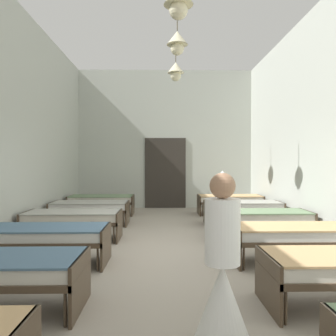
{
  "coord_description": "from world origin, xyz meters",
  "views": [
    {
      "loc": [
        -0.14,
        -5.95,
        1.55
      ],
      "look_at": [
        0.0,
        0.99,
        1.44
      ],
      "focal_mm": 35.83,
      "sensor_mm": 36.0,
      "label": 1
    }
  ],
  "objects_px": {
    "bed_right_row_3": "(262,217)",
    "bed_right_row_5": "(230,200)",
    "bed_left_row_3": "(73,218)",
    "bed_right_row_4": "(243,207)",
    "bed_right_row_2": "(294,234)",
    "nurse_near_aisle": "(222,284)",
    "bed_left_row_2": "(45,236)",
    "bed_left_row_5": "(102,200)",
    "bed_left_row_4": "(90,207)"
  },
  "relations": [
    {
      "from": "bed_right_row_5",
      "to": "nurse_near_aisle",
      "type": "bearing_deg",
      "value": -102.1
    },
    {
      "from": "bed_right_row_4",
      "to": "bed_left_row_2",
      "type": "bearing_deg",
      "value": -139.78
    },
    {
      "from": "bed_left_row_2",
      "to": "nurse_near_aisle",
      "type": "height_order",
      "value": "nurse_near_aisle"
    },
    {
      "from": "bed_left_row_2",
      "to": "bed_right_row_2",
      "type": "height_order",
      "value": "same"
    },
    {
      "from": "bed_left_row_5",
      "to": "bed_left_row_4",
      "type": "bearing_deg",
      "value": -90.0
    },
    {
      "from": "bed_right_row_4",
      "to": "bed_left_row_3",
      "type": "bearing_deg",
      "value": -157.08
    },
    {
      "from": "bed_left_row_2",
      "to": "bed_right_row_4",
      "type": "bearing_deg",
      "value": 40.22
    },
    {
      "from": "bed_left_row_2",
      "to": "bed_left_row_5",
      "type": "height_order",
      "value": "same"
    },
    {
      "from": "bed_left_row_3",
      "to": "bed_right_row_5",
      "type": "distance_m",
      "value": 5.03
    },
    {
      "from": "bed_left_row_5",
      "to": "bed_right_row_3",
      "type": "bearing_deg",
      "value": -40.22
    },
    {
      "from": "bed_left_row_3",
      "to": "bed_right_row_4",
      "type": "bearing_deg",
      "value": 22.92
    },
    {
      "from": "bed_left_row_3",
      "to": "bed_right_row_3",
      "type": "height_order",
      "value": "same"
    },
    {
      "from": "bed_left_row_3",
      "to": "nurse_near_aisle",
      "type": "bearing_deg",
      "value": -59.92
    },
    {
      "from": "bed_right_row_2",
      "to": "bed_left_row_4",
      "type": "distance_m",
      "value": 5.03
    },
    {
      "from": "bed_right_row_5",
      "to": "bed_right_row_3",
      "type": "bearing_deg",
      "value": -90.0
    },
    {
      "from": "nurse_near_aisle",
      "to": "bed_left_row_4",
      "type": "bearing_deg",
      "value": -86.03
    },
    {
      "from": "bed_right_row_5",
      "to": "bed_left_row_3",
      "type": "bearing_deg",
      "value": -139.78
    },
    {
      "from": "bed_right_row_2",
      "to": "bed_right_row_3",
      "type": "bearing_deg",
      "value": 90.0
    },
    {
      "from": "bed_right_row_5",
      "to": "bed_left_row_4",
      "type": "bearing_deg",
      "value": -157.08
    },
    {
      "from": "bed_right_row_3",
      "to": "bed_left_row_5",
      "type": "bearing_deg",
      "value": 139.78
    },
    {
      "from": "bed_left_row_3",
      "to": "bed_right_row_5",
      "type": "xyz_separation_m",
      "value": [
        3.84,
        3.25,
        0.0
      ]
    },
    {
      "from": "bed_left_row_3",
      "to": "bed_left_row_4",
      "type": "bearing_deg",
      "value": 90.0
    },
    {
      "from": "bed_right_row_3",
      "to": "bed_right_row_5",
      "type": "distance_m",
      "value": 3.25
    },
    {
      "from": "bed_right_row_3",
      "to": "bed_right_row_5",
      "type": "xyz_separation_m",
      "value": [
        0.0,
        3.25,
        0.0
      ]
    },
    {
      "from": "bed_left_row_2",
      "to": "bed_left_row_3",
      "type": "relative_size",
      "value": 1.0
    },
    {
      "from": "bed_left_row_2",
      "to": "bed_right_row_4",
      "type": "height_order",
      "value": "same"
    },
    {
      "from": "nurse_near_aisle",
      "to": "bed_left_row_3",
      "type": "bearing_deg",
      "value": -78.28
    },
    {
      "from": "bed_left_row_2",
      "to": "bed_right_row_3",
      "type": "height_order",
      "value": "same"
    },
    {
      "from": "bed_left_row_2",
      "to": "nurse_near_aisle",
      "type": "distance_m",
      "value": 3.28
    },
    {
      "from": "bed_right_row_2",
      "to": "bed_right_row_4",
      "type": "distance_m",
      "value": 3.25
    },
    {
      "from": "bed_right_row_4",
      "to": "bed_right_row_5",
      "type": "height_order",
      "value": "same"
    },
    {
      "from": "bed_right_row_2",
      "to": "bed_right_row_3",
      "type": "height_order",
      "value": "same"
    },
    {
      "from": "bed_left_row_2",
      "to": "bed_left_row_4",
      "type": "relative_size",
      "value": 1.0
    },
    {
      "from": "bed_right_row_2",
      "to": "bed_left_row_4",
      "type": "height_order",
      "value": "same"
    },
    {
      "from": "bed_right_row_4",
      "to": "nurse_near_aisle",
      "type": "xyz_separation_m",
      "value": [
        -1.55,
        -5.58,
        0.09
      ]
    },
    {
      "from": "nurse_near_aisle",
      "to": "bed_left_row_5",
      "type": "bearing_deg",
      "value": -90.71
    },
    {
      "from": "bed_left_row_2",
      "to": "bed_left_row_4",
      "type": "bearing_deg",
      "value": 90.0
    },
    {
      "from": "bed_left_row_5",
      "to": "bed_right_row_4",
      "type": "bearing_deg",
      "value": -22.92
    },
    {
      "from": "bed_right_row_3",
      "to": "bed_right_row_5",
      "type": "height_order",
      "value": "same"
    },
    {
      "from": "bed_right_row_2",
      "to": "bed_right_row_3",
      "type": "distance_m",
      "value": 1.62
    },
    {
      "from": "bed_left_row_3",
      "to": "bed_right_row_4",
      "type": "distance_m",
      "value": 4.17
    },
    {
      "from": "bed_left_row_2",
      "to": "bed_left_row_5",
      "type": "bearing_deg",
      "value": 90.0
    },
    {
      "from": "bed_right_row_4",
      "to": "bed_right_row_5",
      "type": "relative_size",
      "value": 1.0
    },
    {
      "from": "bed_left_row_5",
      "to": "bed_left_row_3",
      "type": "bearing_deg",
      "value": -90.0
    },
    {
      "from": "bed_left_row_4",
      "to": "bed_right_row_3",
      "type": "bearing_deg",
      "value": -22.92
    },
    {
      "from": "bed_right_row_3",
      "to": "nurse_near_aisle",
      "type": "height_order",
      "value": "nurse_near_aisle"
    },
    {
      "from": "bed_right_row_3",
      "to": "bed_left_row_4",
      "type": "relative_size",
      "value": 1.0
    },
    {
      "from": "bed_right_row_2",
      "to": "bed_left_row_2",
      "type": "bearing_deg",
      "value": 180.0
    },
    {
      "from": "bed_left_row_4",
      "to": "bed_right_row_5",
      "type": "distance_m",
      "value": 4.17
    },
    {
      "from": "bed_right_row_5",
      "to": "nurse_near_aisle",
      "type": "height_order",
      "value": "nurse_near_aisle"
    }
  ]
}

